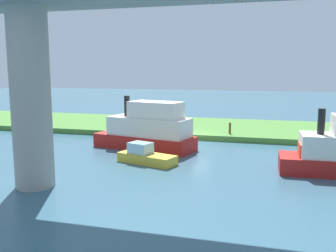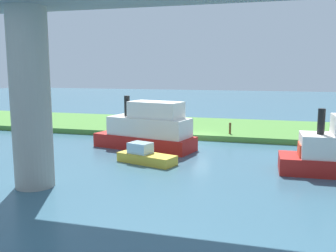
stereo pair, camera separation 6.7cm
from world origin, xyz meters
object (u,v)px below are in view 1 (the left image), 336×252
Objects in this scene: person_on_bank at (184,124)px; mooring_post at (230,128)px; riverboat_paddlewheel at (145,156)px; bridge_pylon at (31,99)px; houseboat_blue at (147,130)px.

person_on_bank is 4.38m from mooring_post.
riverboat_paddlewheel is (0.27, 10.61, -0.71)m from person_on_bank.
houseboat_blue is (-2.82, -10.84, -3.21)m from bridge_pylon.
mooring_post is (-4.36, 0.34, -0.19)m from person_on_bank.
mooring_post is at bearing 175.56° from person_on_bank.
bridge_pylon is 8.79m from riverboat_paddlewheel.
mooring_post is at bearing -135.16° from houseboat_blue.
person_on_bank is at bearing -104.22° from houseboat_blue.
mooring_post is at bearing -117.63° from bridge_pylon.
bridge_pylon reaches higher than houseboat_blue.
bridge_pylon is at bearing 75.54° from person_on_bank.
bridge_pylon is 1.10× the size of houseboat_blue.
riverboat_paddlewheel is (-1.31, 4.36, -1.07)m from houseboat_blue.
riverboat_paddlewheel is (4.63, 10.27, -0.52)m from mooring_post.
person_on_bank is (-4.41, -17.09, -3.57)m from bridge_pylon.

